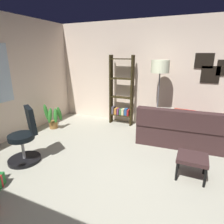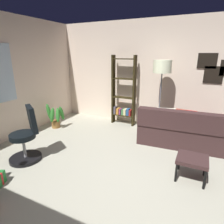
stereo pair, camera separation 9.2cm
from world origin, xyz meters
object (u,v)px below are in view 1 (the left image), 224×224
Objects in this scene: bookshelf at (121,95)px; floor_lamp at (160,71)px; couch at (184,128)px; office_chair at (25,141)px; footstool at (192,159)px; potted_plant at (53,118)px.

floor_lamp is (-0.24, -1.02, 0.70)m from bookshelf.
couch is 3.22m from office_chair.
footstool is at bearing -150.92° from floor_lamp.
office_chair is 3.13m from floor_lamp.
couch is at bearing -51.74° from office_chair.
couch reaches higher than potted_plant.
potted_plant is (-0.57, 3.14, -0.02)m from couch.
office_chair is 1.56× the size of potted_plant.
office_chair is at bearing 161.03° from bookshelf.
potted_plant is at bearing 125.88° from bookshelf.
bookshelf is (0.49, 1.67, 0.50)m from couch.
bookshelf reaches higher than footstool.
footstool is 0.70× the size of potted_plant.
office_chair is (-1.99, 2.53, 0.09)m from couch.
bookshelf is 1.06× the size of floor_lamp.
floor_lamp is at bearing 29.08° from footstool.
potted_plant reaches higher than footstool.
potted_plant is (1.42, 0.61, -0.10)m from office_chair.
potted_plant is at bearing 100.29° from couch.
bookshelf is 1.88m from potted_plant.
footstool is 3.44m from potted_plant.
couch is at bearing -79.71° from potted_plant.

